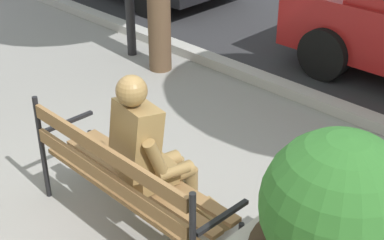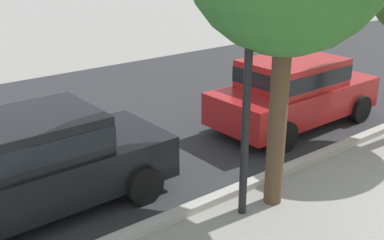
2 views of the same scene
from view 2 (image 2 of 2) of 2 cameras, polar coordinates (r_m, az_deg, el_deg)
street_surface at (r=12.69m, az=-0.80°, el=2.65°), size 60.00×9.00×0.01m
curb_stone at (r=9.66m, az=16.03°, el=-3.78°), size 60.00×0.20×0.12m
parked_car_black at (r=7.51m, az=-18.55°, el=-4.75°), size 4.12×1.97×1.56m
parked_car_red at (r=10.79m, az=12.25°, el=3.56°), size 4.12×1.97×1.56m
lamp_post at (r=6.53m, az=6.91°, el=8.37°), size 0.32×0.32×3.90m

